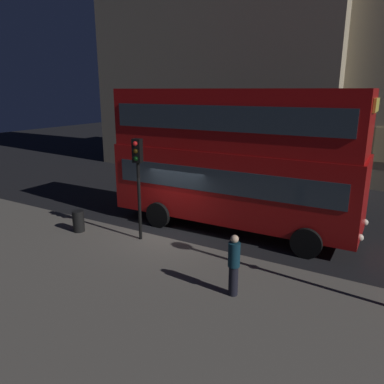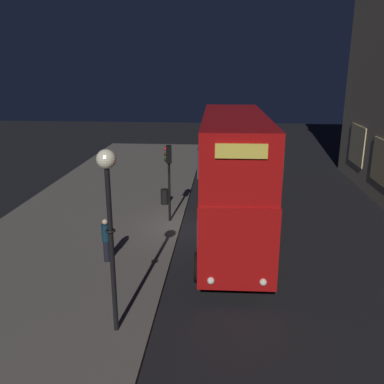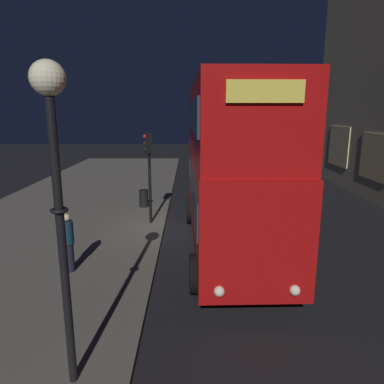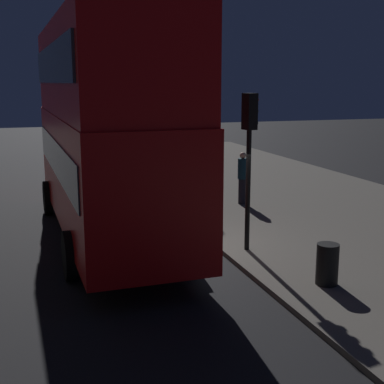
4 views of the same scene
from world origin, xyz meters
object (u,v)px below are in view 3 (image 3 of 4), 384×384
at_px(traffic_light_near_kerb, 149,159).
at_px(litter_bin, 144,198).
at_px(pedestrian, 68,242).
at_px(street_lamp, 54,153).
at_px(double_decker_bus, 230,159).

height_order(traffic_light_near_kerb, litter_bin, traffic_light_near_kerb).
bearing_deg(pedestrian, street_lamp, 47.94).
distance_m(double_decker_bus, traffic_light_near_kerb, 3.86).
xyz_separation_m(traffic_light_near_kerb, pedestrian, (4.68, -1.87, -1.82)).
bearing_deg(traffic_light_near_kerb, street_lamp, -12.32).
relative_size(street_lamp, litter_bin, 6.28).
bearing_deg(traffic_light_near_kerb, litter_bin, -176.91).
height_order(double_decker_bus, traffic_light_near_kerb, double_decker_bus).
relative_size(traffic_light_near_kerb, pedestrian, 2.16).
bearing_deg(litter_bin, traffic_light_near_kerb, 13.01).
relative_size(traffic_light_near_kerb, litter_bin, 4.46).
relative_size(double_decker_bus, pedestrian, 5.72).
bearing_deg(double_decker_bus, pedestrian, -65.85).
height_order(double_decker_bus, litter_bin, double_decker_bus).
xyz_separation_m(street_lamp, pedestrian, (-4.38, -1.49, -3.09)).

